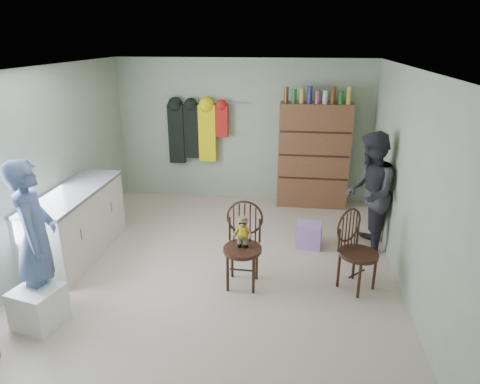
# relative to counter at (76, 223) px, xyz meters

# --- Properties ---
(ground_plane) EXTENTS (5.00, 5.00, 0.00)m
(ground_plane) POSITION_rel_counter_xyz_m (1.95, 0.00, -0.47)
(ground_plane) COLOR beige
(ground_plane) RESTS_ON ground
(room_walls) EXTENTS (5.00, 5.00, 5.00)m
(room_walls) POSITION_rel_counter_xyz_m (1.95, 0.53, 1.11)
(room_walls) COLOR #A1AE92
(room_walls) RESTS_ON ground
(counter) EXTENTS (0.64, 1.86, 0.94)m
(counter) POSITION_rel_counter_xyz_m (0.00, 0.00, 0.00)
(counter) COLOR silver
(counter) RESTS_ON ground
(plastic_tub) EXTENTS (0.52, 0.51, 0.42)m
(plastic_tub) POSITION_rel_counter_xyz_m (0.32, -1.48, -0.26)
(plastic_tub) COLOR white
(plastic_tub) RESTS_ON ground
(chair_front) EXTENTS (0.47, 0.47, 1.03)m
(chair_front) POSITION_rel_counter_xyz_m (2.32, -0.42, 0.11)
(chair_front) COLOR #3A1F14
(chair_front) RESTS_ON ground
(chair_far) EXTENTS (0.61, 0.61, 0.97)m
(chair_far) POSITION_rel_counter_xyz_m (3.63, -0.32, 0.05)
(chair_far) COLOR #3A1F14
(chair_far) RESTS_ON ground
(striped_bag) EXTENTS (0.38, 0.31, 0.36)m
(striped_bag) POSITION_rel_counter_xyz_m (3.13, 0.64, -0.29)
(striped_bag) COLOR pink
(striped_bag) RESTS_ON ground
(person_left) EXTENTS (0.63, 0.74, 1.73)m
(person_left) POSITION_rel_counter_xyz_m (0.27, -1.27, 0.39)
(person_left) COLOR #526496
(person_left) RESTS_ON ground
(person_right) EXTENTS (0.76, 0.91, 1.68)m
(person_right) POSITION_rel_counter_xyz_m (3.90, 0.69, 0.37)
(person_right) COLOR #2D2B33
(person_right) RESTS_ON ground
(dresser) EXTENTS (1.20, 0.39, 2.08)m
(dresser) POSITION_rel_counter_xyz_m (3.20, 2.30, 0.45)
(dresser) COLOR brown
(dresser) RESTS_ON ground
(coat_rack) EXTENTS (1.42, 0.12, 1.09)m
(coat_rack) POSITION_rel_counter_xyz_m (1.12, 2.38, 0.78)
(coat_rack) COLOR #99999E
(coat_rack) RESTS_ON ground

